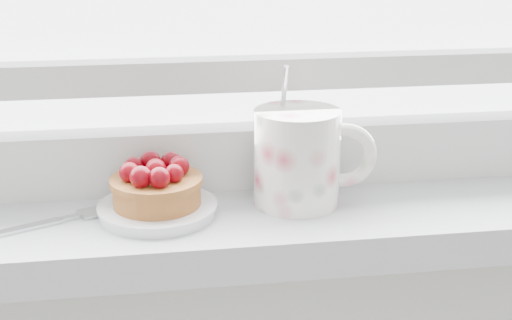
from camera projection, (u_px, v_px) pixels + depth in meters
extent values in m
cube|color=silver|center=(223.00, 225.00, 0.77)|extent=(1.60, 0.20, 0.04)
cube|color=silver|center=(215.00, 156.00, 0.81)|extent=(1.30, 0.05, 0.07)
cube|color=silver|center=(214.00, 74.00, 0.78)|extent=(1.30, 0.04, 0.04)
cylinder|color=white|center=(158.00, 209.00, 0.74)|extent=(0.12, 0.12, 0.01)
cylinder|color=brown|center=(157.00, 191.00, 0.73)|extent=(0.09, 0.09, 0.03)
cylinder|color=brown|center=(156.00, 181.00, 0.73)|extent=(0.09, 0.09, 0.01)
sphere|color=#4F050B|center=(156.00, 169.00, 0.72)|extent=(0.02, 0.02, 0.02)
sphere|color=#4F050B|center=(179.00, 166.00, 0.73)|extent=(0.02, 0.02, 0.02)
sphere|color=#4F050B|center=(171.00, 162.00, 0.75)|extent=(0.02, 0.02, 0.02)
sphere|color=#4F050B|center=(151.00, 161.00, 0.75)|extent=(0.02, 0.02, 0.02)
sphere|color=#4F050B|center=(134.00, 166.00, 0.74)|extent=(0.02, 0.02, 0.02)
sphere|color=#4F050B|center=(129.00, 172.00, 0.72)|extent=(0.02, 0.02, 0.02)
sphere|color=#4F050B|center=(141.00, 177.00, 0.70)|extent=(0.02, 0.02, 0.02)
sphere|color=#4F050B|center=(159.00, 178.00, 0.70)|extent=(0.02, 0.02, 0.02)
sphere|color=#4F050B|center=(174.00, 173.00, 0.71)|extent=(0.02, 0.02, 0.02)
cylinder|color=white|center=(297.00, 158.00, 0.75)|extent=(0.10, 0.10, 0.10)
cylinder|color=black|center=(298.00, 114.00, 0.74)|extent=(0.08, 0.08, 0.01)
torus|color=white|center=(344.00, 155.00, 0.76)|extent=(0.07, 0.02, 0.07)
cylinder|color=silver|center=(284.00, 94.00, 0.75)|extent=(0.01, 0.03, 0.06)
cube|color=silver|center=(5.00, 232.00, 0.69)|extent=(0.11, 0.06, 0.00)
cube|color=silver|center=(71.00, 217.00, 0.73)|extent=(0.02, 0.02, 0.00)
cube|color=silver|center=(95.00, 212.00, 0.74)|extent=(0.04, 0.04, 0.00)
cube|color=silver|center=(127.00, 209.00, 0.75)|extent=(0.03, 0.02, 0.00)
cube|color=silver|center=(124.00, 207.00, 0.76)|extent=(0.03, 0.02, 0.00)
cube|color=silver|center=(122.00, 205.00, 0.76)|extent=(0.03, 0.02, 0.00)
cube|color=silver|center=(119.00, 203.00, 0.77)|extent=(0.03, 0.02, 0.00)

